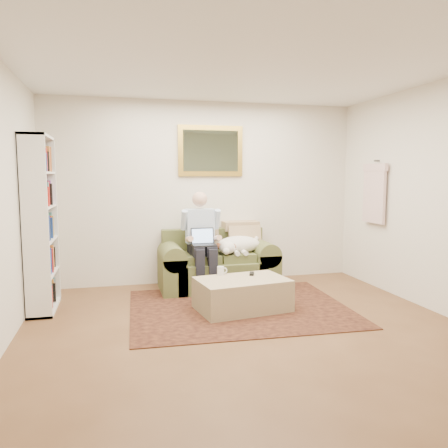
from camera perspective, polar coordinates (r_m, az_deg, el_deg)
name	(u,v)px	position (r m, az deg, el deg)	size (l,w,h in m)	color
room_shell	(249,201)	(4.26, 3.25, 2.97)	(4.51, 5.00, 2.61)	brown
rug	(239,308)	(5.22, 1.99, -10.87)	(2.51, 2.01, 0.01)	black
sofa	(217,268)	(6.07, -0.88, -5.79)	(1.58, 0.80, 0.95)	#566032
seated_man	(202,242)	(5.81, -2.84, -2.41)	(0.52, 0.75, 1.33)	#8CABD8
laptop	(203,241)	(5.74, -2.73, -2.18)	(0.31, 0.24, 0.22)	black
sleeping_dog	(239,245)	(6.00, 1.94, -2.70)	(0.65, 0.41, 0.24)	white
ottoman	(242,294)	(5.10, 2.38, -9.18)	(1.02, 0.65, 0.37)	#CDB289
coffee_mug	(221,271)	(5.23, -0.45, -6.12)	(0.08, 0.08, 0.10)	white
tv_remote	(252,274)	(5.27, 3.64, -6.49)	(0.05, 0.15, 0.02)	black
bookshelf	(41,224)	(5.40, -22.84, 0.01)	(0.28, 0.80, 2.00)	white
wall_mirror	(211,151)	(6.34, -1.76, 9.52)	(0.94, 0.04, 0.72)	gold
hanging_shirt	(374,190)	(6.34, 19.05, 4.20)	(0.06, 0.52, 0.90)	beige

